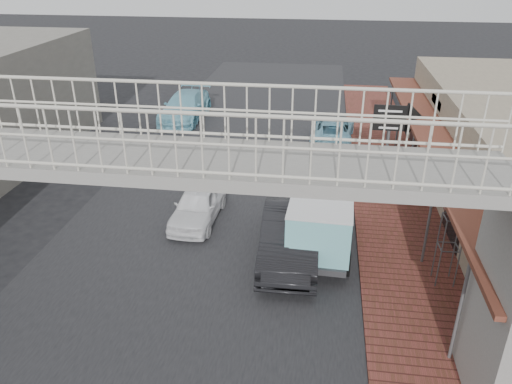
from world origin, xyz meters
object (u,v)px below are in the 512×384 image
(dark_sedan, at_px, (291,231))
(angkot_van, at_px, (322,212))
(white_hatchback, at_px, (198,204))
(motorcycle_near, at_px, (360,166))
(angkot_curb, at_px, (333,130))
(motorcycle_far, at_px, (393,157))
(street_clock, at_px, (456,210))
(angkot_far, at_px, (185,107))
(arrow_sign, at_px, (413,120))

(dark_sedan, xyz_separation_m, angkot_van, (0.91, 0.47, 0.49))
(white_hatchback, xyz_separation_m, motorcycle_near, (5.80, 4.39, -0.04))
(white_hatchback, distance_m, angkot_curb, 9.96)
(white_hatchback, relative_size, motorcycle_far, 2.41)
(dark_sedan, relative_size, angkot_curb, 1.18)
(dark_sedan, distance_m, street_clock, 4.81)
(angkot_far, bearing_deg, arrow_sign, -32.86)
(white_hatchback, xyz_separation_m, dark_sedan, (3.39, -1.74, 0.20))
(angkot_van, relative_size, motorcycle_near, 2.39)
(white_hatchback, distance_m, angkot_far, 11.77)
(white_hatchback, height_order, motorcycle_near, white_hatchback)
(dark_sedan, bearing_deg, white_hatchback, 151.68)
(angkot_far, xyz_separation_m, arrow_sign, (11.05, -7.52, 2.09))
(angkot_far, bearing_deg, white_hatchback, -71.34)
(white_hatchback, bearing_deg, angkot_van, -14.47)
(white_hatchback, xyz_separation_m, angkot_curb, (4.70, 8.79, -0.03))
(white_hatchback, relative_size, angkot_far, 0.70)
(street_clock, distance_m, arrow_sign, 6.49)
(white_hatchback, distance_m, motorcycle_far, 9.18)
(motorcycle_far, bearing_deg, street_clock, -162.32)
(dark_sedan, height_order, angkot_curb, dark_sedan)
(motorcycle_near, distance_m, motorcycle_far, 1.91)
(angkot_far, relative_size, angkot_van, 1.19)
(dark_sedan, relative_size, arrow_sign, 1.46)
(arrow_sign, bearing_deg, motorcycle_far, 98.96)
(angkot_curb, relative_size, arrow_sign, 1.24)
(angkot_curb, relative_size, street_clock, 1.51)
(white_hatchback, bearing_deg, motorcycle_far, 39.64)
(dark_sedan, relative_size, street_clock, 1.78)
(angkot_far, height_order, street_clock, street_clock)
(motorcycle_far, bearing_deg, angkot_curb, 52.93)
(angkot_curb, xyz_separation_m, motorcycle_near, (1.10, -4.40, -0.01))
(street_clock, bearing_deg, angkot_far, 126.29)
(angkot_van, bearing_deg, white_hatchback, 166.04)
(motorcycle_far, relative_size, street_clock, 0.53)
(angkot_far, xyz_separation_m, angkot_van, (7.80, -12.50, 0.56))
(white_hatchback, relative_size, angkot_van, 0.84)
(angkot_far, distance_m, angkot_van, 14.74)
(white_hatchback, relative_size, angkot_curb, 0.85)
(street_clock, height_order, arrow_sign, arrow_sign)
(dark_sedan, relative_size, motorcycle_near, 2.77)
(motorcycle_far, bearing_deg, angkot_far, 76.40)
(motorcycle_near, xyz_separation_m, street_clock, (2.01, -7.15, 1.83))
(white_hatchback, bearing_deg, arrow_sign, 28.17)
(angkot_curb, bearing_deg, angkot_far, -12.03)
(angkot_van, relative_size, arrow_sign, 1.26)
(angkot_far, height_order, motorcycle_far, angkot_far)
(angkot_curb, distance_m, street_clock, 12.09)
(motorcycle_near, height_order, arrow_sign, arrow_sign)
(street_clock, bearing_deg, angkot_curb, 102.41)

